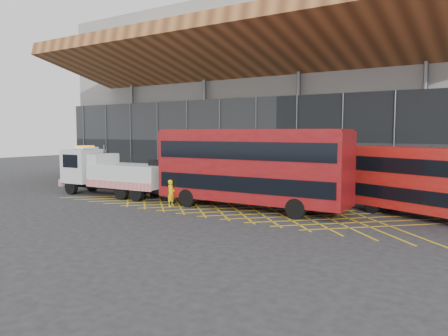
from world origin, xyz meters
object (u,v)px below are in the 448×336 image
Objects in this scene: bus_towed at (250,165)px; bus_second at (432,180)px; worker at (171,193)px; recovery_truck at (111,173)px.

bus_second is (10.07, 2.74, -0.57)m from bus_towed.
bus_second is 5.73× the size of worker.
recovery_truck is at bearing 75.60° from worker.
recovery_truck is 22.21m from bus_second.
worker is (-4.91, -1.84, -1.94)m from bus_towed.
recovery_truck is at bearing -149.01° from bus_second.
bus_towed reaches higher than bus_second.
bus_towed is 5.59m from worker.
bus_second reaches higher than worker.
bus_second is at bearing 5.40° from recovery_truck.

